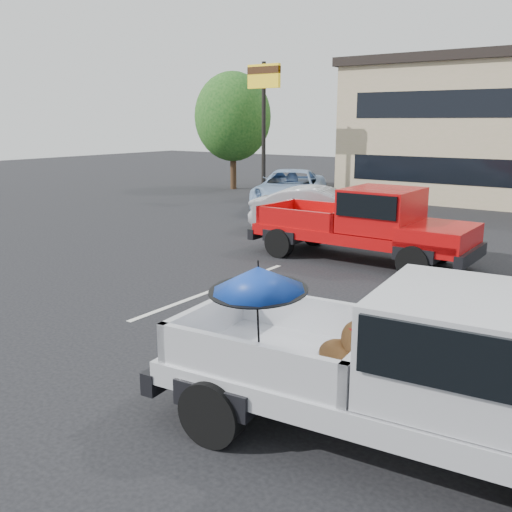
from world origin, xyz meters
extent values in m
plane|color=black|center=(0.00, 0.00, 0.00)|extent=(90.00, 90.00, 0.00)
cube|color=silver|center=(-3.00, 2.00, 0.00)|extent=(0.12, 5.00, 0.01)
cylinder|color=black|center=(-10.00, 14.00, 3.00)|extent=(0.18, 0.18, 6.00)
cube|color=yellow|center=(-10.00, 14.00, 5.40)|extent=(1.60, 0.18, 1.00)
cube|color=#381E0C|center=(-10.00, 14.00, 5.65)|extent=(1.60, 0.22, 0.30)
cylinder|color=#332114|center=(-14.00, 17.00, 1.21)|extent=(0.32, 0.32, 2.42)
ellipsoid|color=#134516|center=(-14.00, 17.00, 3.74)|extent=(3.96, 3.96, 4.55)
cylinder|color=black|center=(0.78, -2.69, 0.38)|extent=(0.78, 0.35, 0.76)
cylinder|color=black|center=(0.60, -0.86, 0.38)|extent=(0.78, 0.35, 0.76)
cube|color=silver|center=(2.53, -1.60, 0.67)|extent=(5.55, 2.42, 0.28)
cube|color=black|center=(-0.21, -1.86, 0.50)|extent=(0.36, 1.97, 0.28)
cube|color=silver|center=(3.08, -1.55, 1.35)|extent=(1.81, 1.99, 1.05)
cube|color=black|center=(3.08, -1.55, 1.55)|extent=(1.67, 2.07, 0.55)
cube|color=black|center=(1.09, -1.74, 0.73)|extent=(2.46, 2.05, 0.10)
cube|color=silver|center=(1.01, -0.87, 1.03)|extent=(2.30, 0.31, 0.50)
cube|color=silver|center=(1.17, -2.60, 1.03)|extent=(2.30, 0.31, 0.50)
cube|color=silver|center=(-0.01, -1.84, 1.03)|extent=(0.27, 1.84, 0.50)
cube|color=silver|center=(2.18, -1.64, 1.03)|extent=(0.27, 1.84, 0.50)
ellipsoid|color=brown|center=(1.76, -1.61, 0.94)|extent=(0.52, 0.45, 0.32)
cylinder|color=brown|center=(2.03, -1.66, 0.90)|extent=(0.07, 0.07, 0.24)
cylinder|color=brown|center=(2.02, -1.50, 0.90)|extent=(0.07, 0.07, 0.24)
ellipsoid|color=brown|center=(1.93, -1.59, 1.14)|extent=(0.33, 0.30, 0.44)
cylinder|color=red|center=(1.95, -1.59, 1.28)|extent=(0.21, 0.21, 0.04)
sphere|color=brown|center=(2.02, -1.58, 1.39)|extent=(0.23, 0.23, 0.23)
cone|color=black|center=(2.15, -1.57, 1.37)|extent=(0.17, 0.13, 0.11)
cone|color=black|center=(2.01, -1.65, 1.51)|extent=(0.08, 0.08, 0.12)
cone|color=black|center=(2.00, -1.53, 1.51)|extent=(0.08, 0.08, 0.12)
cylinder|color=brown|center=(1.58, -1.63, 0.84)|extent=(0.29, 0.05, 0.10)
cylinder|color=black|center=(1.05, -2.21, 1.31)|extent=(0.02, 0.10, 1.05)
cone|color=#11349A|center=(1.05, -2.21, 1.85)|extent=(1.10, 1.12, 0.36)
cylinder|color=black|center=(1.05, -2.21, 2.01)|extent=(0.02, 0.02, 0.10)
cylinder|color=black|center=(1.05, -2.21, 1.72)|extent=(1.10, 1.10, 0.09)
cylinder|color=black|center=(-3.51, 5.29, 0.39)|extent=(0.77, 0.29, 0.77)
cylinder|color=black|center=(-3.49, 7.16, 0.39)|extent=(0.77, 0.29, 0.77)
cylinder|color=black|center=(0.15, 5.26, 0.39)|extent=(0.77, 0.29, 0.77)
cylinder|color=black|center=(0.16, 7.13, 0.39)|extent=(0.77, 0.29, 0.77)
cube|color=#B70A0B|center=(-1.62, 6.21, 0.68)|extent=(5.49, 2.00, 0.28)
cube|color=#B70A0B|center=(0.41, 6.19, 0.89)|extent=(1.54, 1.96, 0.47)
cube|color=black|center=(1.17, 6.18, 0.51)|extent=(0.22, 1.99, 0.30)
cube|color=black|center=(-4.42, 6.23, 0.51)|extent=(0.20, 1.99, 0.28)
cube|color=#B70A0B|center=(-1.06, 6.20, 1.37)|extent=(1.69, 1.88, 1.07)
cube|color=black|center=(-1.06, 6.20, 1.57)|extent=(1.54, 1.98, 0.56)
cube|color=black|center=(-3.10, 6.22, 0.74)|extent=(2.35, 1.89, 0.10)
cube|color=#B70A0B|center=(-3.09, 7.10, 1.05)|extent=(2.34, 0.12, 0.51)
cube|color=#B70A0B|center=(-3.10, 5.34, 1.05)|extent=(2.34, 0.12, 0.51)
cube|color=#B70A0B|center=(-4.21, 6.23, 1.05)|extent=(0.12, 1.87, 0.51)
cube|color=#B70A0B|center=(-1.98, 6.21, 1.05)|extent=(0.12, 1.87, 0.51)
imported|color=#A2A4A9|center=(-4.19, 8.83, 0.74)|extent=(4.73, 2.70, 1.48)
imported|color=#8DACD2|center=(-7.79, 12.72, 0.79)|extent=(4.77, 6.28, 1.59)
camera|label=1|loc=(4.48, -7.11, 3.53)|focal=40.00mm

